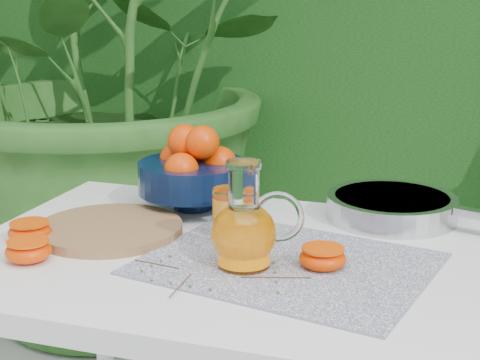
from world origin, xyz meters
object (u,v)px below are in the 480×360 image
(white_table, at_px, (237,294))
(juice_pitcher, at_px, (245,231))
(cutting_board, at_px, (109,229))
(saute_pan, at_px, (393,206))
(fruit_bowl, at_px, (193,170))

(white_table, xyz_separation_m, juice_pitcher, (0.04, -0.07, 0.15))
(white_table, distance_m, cutting_board, 0.28)
(white_table, relative_size, cutting_board, 3.53)
(white_table, relative_size, juice_pitcher, 5.44)
(cutting_board, xyz_separation_m, saute_pan, (0.51, 0.26, 0.02))
(cutting_board, distance_m, fruit_bowl, 0.24)
(white_table, bearing_deg, saute_pan, 49.09)
(white_table, distance_m, juice_pitcher, 0.17)
(saute_pan, bearing_deg, juice_pitcher, -120.48)
(juice_pitcher, bearing_deg, saute_pan, 59.52)
(cutting_board, height_order, fruit_bowl, fruit_bowl)
(white_table, distance_m, saute_pan, 0.39)
(cutting_board, bearing_deg, saute_pan, 27.29)
(fruit_bowl, bearing_deg, white_table, -52.76)
(white_table, height_order, saute_pan, saute_pan)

